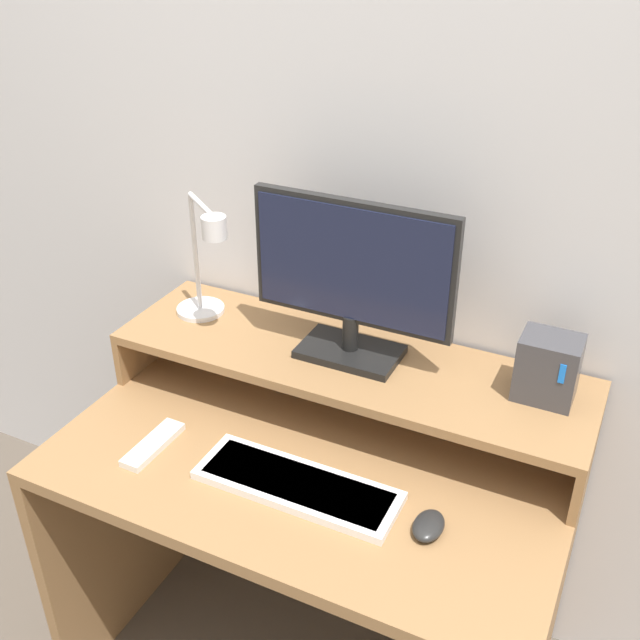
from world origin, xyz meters
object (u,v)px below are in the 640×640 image
at_px(desk_lamp, 205,268).
at_px(keyboard, 297,485).
at_px(mouse, 429,526).
at_px(remote_control, 153,445).
at_px(router_dock, 548,368).
at_px(monitor, 352,277).

relative_size(desk_lamp, keyboard, 0.74).
bearing_deg(desk_lamp, mouse, -23.06).
height_order(keyboard, remote_control, keyboard).
relative_size(router_dock, mouse, 1.61).
bearing_deg(keyboard, monitor, 94.02).
relative_size(monitor, keyboard, 1.08).
relative_size(monitor, remote_control, 2.71).
bearing_deg(mouse, keyboard, -178.79).
distance_m(monitor, mouse, 0.53).
xyz_separation_m(monitor, keyboard, (0.02, -0.31, -0.33)).
distance_m(monitor, router_dock, 0.44).
bearing_deg(monitor, router_dock, 3.88).
relative_size(monitor, router_dock, 3.26).
bearing_deg(mouse, remote_control, -177.43).
xyz_separation_m(desk_lamp, router_dock, (0.79, 0.05, -0.08)).
relative_size(monitor, desk_lamp, 1.46).
distance_m(monitor, remote_control, 0.56).
xyz_separation_m(router_dock, keyboard, (-0.40, -0.34, -0.20)).
bearing_deg(remote_control, desk_lamp, 98.41).
relative_size(keyboard, mouse, 4.85).
xyz_separation_m(router_dock, mouse, (-0.13, -0.33, -0.20)).
relative_size(keyboard, remote_control, 2.51).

